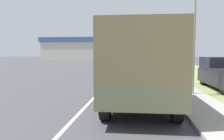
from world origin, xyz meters
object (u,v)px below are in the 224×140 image
car_fourth_ahead (120,58)px  car_second_ahead (104,64)px  military_truck (140,64)px  car_nearest_ahead (138,69)px  car_third_ahead (116,61)px  lamp_post (190,14)px

car_fourth_ahead → car_second_ahead: bearing=-90.1°
military_truck → car_nearest_ahead: size_ratio=1.41×
car_nearest_ahead → car_third_ahead: size_ratio=0.98×
car_second_ahead → lamp_post: size_ratio=0.77×
car_third_ahead → car_second_ahead: bearing=-92.2°
car_third_ahead → lamp_post: (6.17, -29.61, 3.24)m
military_truck → car_fourth_ahead: 48.51m
car_third_ahead → lamp_post: 30.41m
military_truck → car_fourth_ahead: bearing=95.0°
car_second_ahead → car_third_ahead: (0.49, 12.39, -0.01)m
military_truck → lamp_post: (2.42, 2.34, 2.28)m
military_truck → car_second_ahead: (-4.24, 19.55, -0.95)m
car_second_ahead → car_third_ahead: bearing=87.8°
lamp_post → car_nearest_ahead: bearing=104.2°
car_nearest_ahead → lamp_post: 10.05m
car_second_ahead → lamp_post: 18.74m
car_fourth_ahead → military_truck: bearing=-85.0°
car_nearest_ahead → car_second_ahead: bearing=118.3°
military_truck → car_third_ahead: size_ratio=1.38×
car_nearest_ahead → car_third_ahead: car_third_ahead is taller
military_truck → car_nearest_ahead: (0.08, 11.54, -1.00)m
car_fourth_ahead → lamp_post: lamp_post is taller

